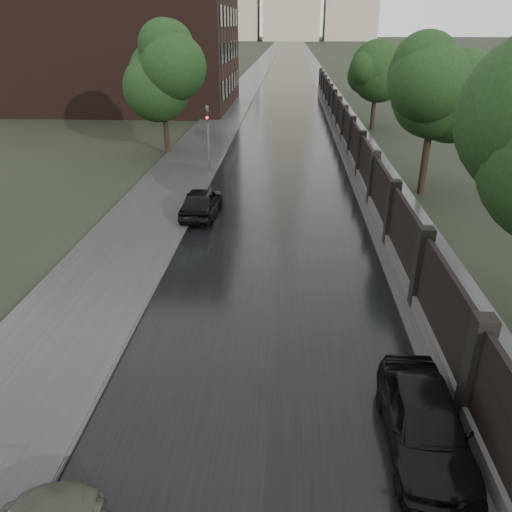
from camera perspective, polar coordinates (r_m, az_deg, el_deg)
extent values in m
cube|color=black|center=(194.28, 3.92, 22.48)|extent=(8.00, 420.00, 0.02)
cube|color=#2D2D2D|center=(194.38, 2.00, 22.54)|extent=(4.00, 420.00, 0.16)
cube|color=#2D2D2D|center=(194.34, 5.67, 22.43)|extent=(3.00, 420.00, 0.08)
cube|color=#383533|center=(37.20, 10.37, 12.22)|extent=(0.40, 75.00, 0.50)
cube|color=black|center=(36.96, 10.52, 14.11)|extent=(0.15, 75.00, 2.00)
cube|color=black|center=(74.54, 7.38, 19.49)|extent=(0.45, 0.45, 2.70)
cylinder|color=black|center=(35.52, -10.39, 16.03)|extent=(0.36, 0.36, 5.85)
sphere|color=black|center=(35.24, -10.70, 19.78)|extent=(4.25, 4.25, 4.25)
cylinder|color=black|center=(27.59, 19.02, 12.27)|extent=(0.36, 0.36, 5.53)
sphere|color=black|center=(27.24, 19.69, 16.79)|extent=(4.08, 4.08, 4.08)
cylinder|color=black|center=(45.00, 13.41, 17.38)|extent=(0.36, 0.36, 5.53)
sphere|color=black|center=(44.79, 13.71, 20.17)|extent=(4.08, 4.08, 4.08)
cylinder|color=#59595E|center=(30.23, -5.42, 12.04)|extent=(0.12, 0.12, 3.00)
imported|color=#59595E|center=(29.85, -5.58, 15.79)|extent=(0.16, 0.20, 1.00)
sphere|color=#FF0C0C|center=(29.73, -5.61, 15.45)|extent=(0.14, 0.14, 0.14)
cube|color=black|center=(59.07, -16.05, 25.85)|extent=(24.00, 18.00, 20.00)
imported|color=black|center=(23.56, -6.27, 6.17)|extent=(1.70, 3.98, 1.34)
imported|color=black|center=(11.49, 18.77, -17.54)|extent=(1.65, 4.01, 1.36)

